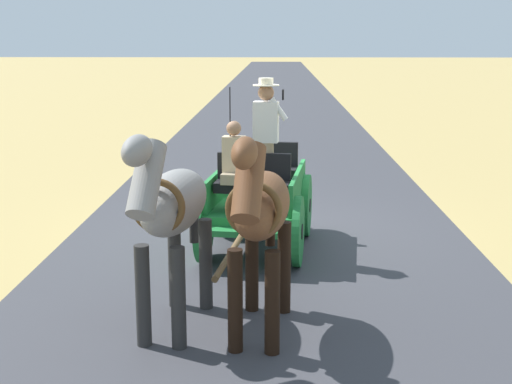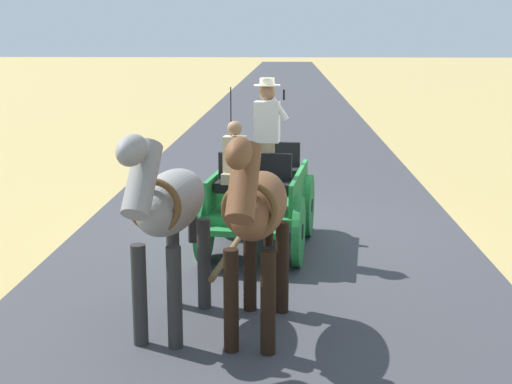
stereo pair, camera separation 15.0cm
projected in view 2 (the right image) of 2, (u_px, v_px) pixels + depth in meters
The scene contains 5 objects.
ground_plane at pixel (270, 233), 11.26m from camera, with size 200.00×200.00×0.00m, color tan.
road_surface at pixel (270, 233), 11.26m from camera, with size 6.20×160.00×0.01m, color #38383D.
horse_drawn_carriage at pixel (259, 195), 10.22m from camera, with size 1.68×4.52×2.50m.
horse_near_side at pixel (257, 212), 7.12m from camera, with size 0.73×2.14×2.21m.
horse_off_side at pixel (169, 208), 7.27m from camera, with size 0.79×2.15×2.21m.
Camera 2 is at (-0.29, 10.86, 3.04)m, focal length 49.78 mm.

